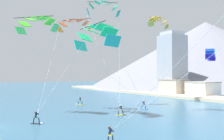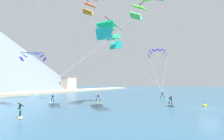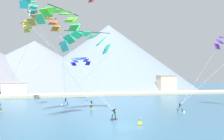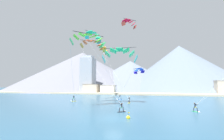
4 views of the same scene
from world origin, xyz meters
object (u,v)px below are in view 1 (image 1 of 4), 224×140
parafoil_kite_distant_low_drift (210,53)px  kitesurfer_far_right (38,120)px  parafoil_kite_far_left (103,7)px  parafoil_kite_distant_mid_solo (158,21)px  kitesurfer_mid_center (109,139)px  parafoil_kite_far_right (74,24)px  parafoil_kite_near_trail (96,35)px  kitesurfer_near_lead (79,102)px  parafoil_kite_near_lead (37,23)px  kitesurfer_far_left (122,112)px  kitesurfer_near_trail (143,106)px

parafoil_kite_distant_low_drift → kitesurfer_far_right: bearing=-92.2°
parafoil_kite_far_left → parafoil_kite_distant_mid_solo: size_ratio=3.18×
parafoil_kite_distant_mid_solo → kitesurfer_mid_center: bearing=-48.2°
kitesurfer_mid_center → parafoil_kite_far_right: (-21.75, 5.65, 14.70)m
kitesurfer_far_right → parafoil_kite_near_trail: size_ratio=0.13×
kitesurfer_near_lead → parafoil_kite_near_lead: parafoil_kite_near_lead is taller
kitesurfer_far_left → kitesurfer_far_right: kitesurfer_far_left is taller
parafoil_kite_distant_low_drift → parafoil_kite_distant_mid_solo: parafoil_kite_distant_mid_solo is taller
kitesurfer_near_lead → parafoil_kite_far_right: parafoil_kite_far_right is taller
kitesurfer_far_right → parafoil_kite_distant_low_drift: 33.33m
parafoil_kite_far_right → parafoil_kite_near_trail: bearing=7.1°
kitesurfer_far_right → kitesurfer_mid_center: bearing=13.0°
kitesurfer_near_trail → parafoil_kite_distant_mid_solo: (-7.86, 10.75, 18.31)m
kitesurfer_near_lead → kitesurfer_near_trail: size_ratio=0.97×
parafoil_kite_near_lead → parafoil_kite_far_left: size_ratio=0.73×
parafoil_kite_near_trail → parafoil_kite_far_right: bearing=-172.9°
parafoil_kite_near_lead → parafoil_kite_near_trail: bearing=54.9°
kitesurfer_far_right → parafoil_kite_far_left: parafoil_kite_far_left is taller
kitesurfer_near_lead → kitesurfer_far_left: bearing=0.5°
kitesurfer_far_right → parafoil_kite_near_trail: 15.33m
parafoil_kite_near_trail → parafoil_kite_distant_mid_solo: (-10.06, 21.44, 6.38)m
kitesurfer_mid_center → parafoil_kite_far_right: 26.85m
kitesurfer_near_trail → parafoil_kite_near_lead: bearing=-99.8°
kitesurfer_near_lead → parafoil_kite_far_right: bearing=-29.7°
kitesurfer_near_trail → parafoil_kite_distant_low_drift: 16.30m
kitesurfer_near_lead → parafoil_kite_far_left: bearing=31.6°
kitesurfer_far_left → parafoil_kite_distant_mid_solo: bearing=123.5°
parafoil_kite_near_trail → parafoil_kite_far_right: 7.44m
kitesurfer_far_right → parafoil_kite_distant_low_drift: (1.22, 31.82, 9.83)m
kitesurfer_near_lead → parafoil_kite_distant_low_drift: parafoil_kite_distant_low_drift is taller
parafoil_kite_far_right → parafoil_kite_distant_mid_solo: bearing=98.2°
parafoil_kite_far_left → parafoil_kite_distant_mid_solo: parafoil_kite_far_left is taller
parafoil_kite_near_trail → kitesurfer_near_trail: bearing=101.6°
parafoil_kite_distant_mid_solo → kitesurfer_far_left: bearing=-56.5°
parafoil_kite_near_lead → parafoil_kite_distant_mid_solo: bearing=99.1°
parafoil_kite_near_lead → parafoil_kite_near_trail: size_ratio=1.12×
parafoil_kite_near_lead → parafoil_kite_distant_mid_solo: (-4.67, 29.10, 4.44)m
kitesurfer_near_trail → kitesurfer_far_right: size_ratio=1.04×
parafoil_kite_near_lead → parafoil_kite_far_right: (-1.46, 6.81, 0.85)m
parafoil_kite_distant_low_drift → parafoil_kite_far_left: bearing=-128.4°
kitesurfer_near_trail → parafoil_kite_far_right: parafoil_kite_far_right is taller
kitesurfer_mid_center → kitesurfer_far_left: (-13.08, 9.99, 0.02)m
kitesurfer_far_left → parafoil_kite_near_lead: 19.17m
kitesurfer_near_lead → parafoil_kite_near_trail: parafoil_kite_near_trail is taller
kitesurfer_mid_center → parafoil_kite_distant_mid_solo: size_ratio=0.28×
kitesurfer_far_right → parafoil_kite_near_lead: parafoil_kite_near_lead is taller
parafoil_kite_far_left → parafoil_kite_far_right: bearing=-71.3°
kitesurfer_near_trail → kitesurfer_far_left: size_ratio=1.02×
kitesurfer_near_trail → parafoil_kite_far_right: 19.27m
kitesurfer_near_trail → parafoil_kite_near_trail: parafoil_kite_near_trail is taller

